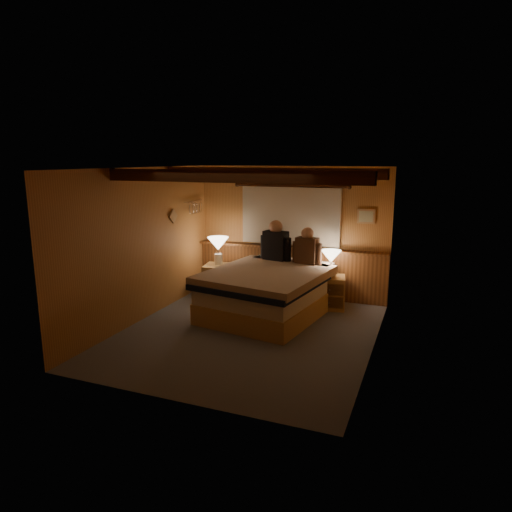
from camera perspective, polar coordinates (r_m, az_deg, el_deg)
The scene contains 19 objects.
floor at distance 6.87m, azimuth -0.92°, elevation -9.51°, with size 4.20×4.20×0.00m, color #565C66.
ceiling at distance 6.39m, azimuth -1.00°, elevation 10.93°, with size 4.20×4.20×0.00m, color #BC9346.
wall_back at distance 8.47m, azimuth 4.42°, elevation 3.03°, with size 3.60×3.60×0.00m, color #C18645.
wall_left at distance 7.38m, azimuth -14.01°, elevation 1.35°, with size 4.20×4.20×0.00m, color #C18645.
wall_right at distance 6.09m, azimuth 14.92°, elevation -0.93°, with size 4.20×4.20×0.00m, color #C18645.
wall_front at distance 4.71m, azimuth -10.69°, elevation -4.53°, with size 3.60×3.60×0.00m, color #C18645.
wainscot at distance 8.56m, azimuth 4.22°, elevation -1.77°, with size 3.60×0.23×0.94m.
curtain_window at distance 8.36m, azimuth 4.31°, elevation 5.13°, with size 2.18×0.09×1.11m.
ceiling_beams at distance 6.53m, azimuth -0.49°, elevation 10.17°, with size 3.60×1.65×0.16m.
coat_rail at distance 8.60m, azimuth -7.67°, elevation 6.23°, with size 0.05×0.55×0.24m.
framed_print at distance 8.12m, azimuth 13.59°, elevation 4.83°, with size 0.30×0.04×0.25m.
bed at distance 7.52m, azimuth 1.64°, elevation -4.43°, with size 2.00×2.44×0.75m.
nightstand_left at distance 8.55m, azimuth -4.59°, elevation -3.07°, with size 0.62×0.58×0.60m.
nightstand_right at distance 7.95m, azimuth 9.17°, elevation -4.50°, with size 0.59×0.55×0.56m.
lamp_left at distance 8.47m, azimuth -4.75°, elevation 1.34°, with size 0.39×0.39×0.51m.
lamp_right at distance 7.86m, azimuth 9.36°, elevation -0.25°, with size 0.34×0.34×0.45m.
person_left at distance 8.13m, azimuth 2.47°, elevation 1.56°, with size 0.60×0.31×0.74m.
person_right at distance 7.89m, azimuth 6.40°, elevation 0.90°, with size 0.54×0.27×0.66m.
duffel_bag at distance 8.58m, azimuth -6.03°, elevation -3.95°, with size 0.58×0.41×0.38m.
Camera 1 is at (2.42, -5.91, 2.53)m, focal length 32.00 mm.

